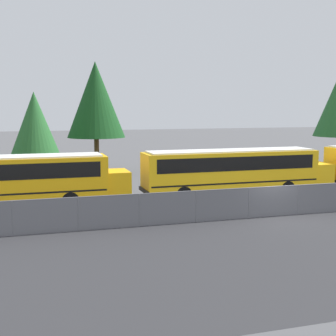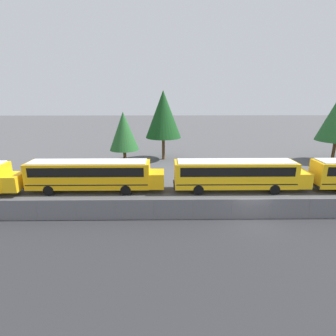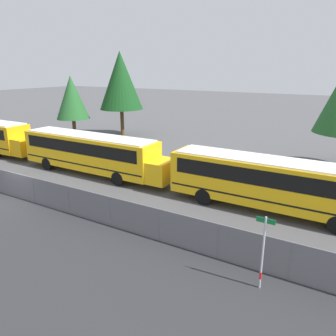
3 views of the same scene
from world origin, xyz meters
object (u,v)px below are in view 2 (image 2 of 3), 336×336
object	(u,v)px
school_bus_2	(237,173)
tree_0	(124,131)
school_bus_1	(92,173)
tree_2	(163,114)

from	to	relation	value
school_bus_2	tree_0	size ratio (longest dim) A/B	1.88
school_bus_1	tree_2	bearing A→B (deg)	61.90
school_bus_1	tree_2	xyz separation A→B (m)	(7.14, 13.37, 4.80)
school_bus_2	tree_2	bearing A→B (deg)	119.32
tree_0	tree_2	xyz separation A→B (m)	(5.41, 2.85, 2.02)
tree_0	tree_2	bearing A→B (deg)	27.77
school_bus_1	tree_0	xyz separation A→B (m)	(1.73, 10.52, 2.79)
tree_0	school_bus_2	bearing A→B (deg)	-39.25
school_bus_1	school_bus_2	bearing A→B (deg)	-0.24
school_bus_2	tree_2	world-z (taller)	tree_2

